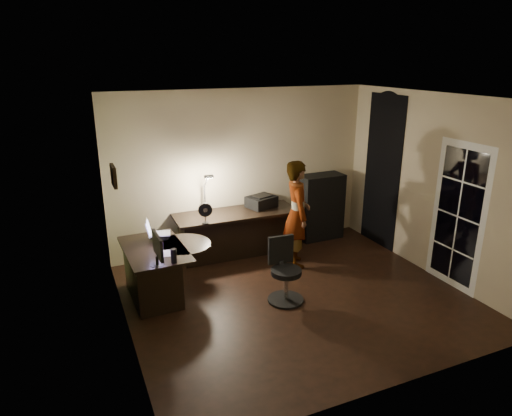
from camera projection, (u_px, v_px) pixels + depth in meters
name	position (u px, v px, depth m)	size (l,w,h in m)	color
floor	(296.00, 297.00, 6.34)	(4.50, 4.00, 0.01)	black
ceiling	(302.00, 97.00, 5.48)	(4.50, 4.00, 0.01)	silver
wall_back	(242.00, 171.00, 7.66)	(4.50, 0.01, 2.70)	#BEAD8B
wall_front	(403.00, 266.00, 4.16)	(4.50, 0.01, 2.70)	#BEAD8B
wall_left	(120.00, 229.00, 5.06)	(0.01, 4.00, 2.70)	#BEAD8B
wall_right	(433.00, 186.00, 6.76)	(0.01, 4.00, 2.70)	#BEAD8B
green_wall_overlay	(121.00, 229.00, 5.07)	(0.00, 4.00, 2.70)	#4C5A26
arched_doorway	(382.00, 172.00, 7.77)	(0.01, 0.90, 2.60)	black
french_door	(458.00, 216.00, 6.37)	(0.02, 0.92, 2.10)	white
framed_picture	(113.00, 176.00, 5.31)	(0.04, 0.30, 0.25)	black
desk_left	(156.00, 273.00, 6.23)	(0.78, 1.26, 0.73)	black
desk_right	(237.00, 234.00, 7.54)	(2.03, 0.71, 0.76)	black
cabinet	(321.00, 207.00, 8.24)	(0.79, 0.40, 1.19)	black
laptop_stand	(160.00, 237.00, 6.41)	(0.21, 0.18, 0.09)	silver
laptop	(159.00, 227.00, 6.37)	(0.32, 0.30, 0.22)	silver
monitor	(157.00, 255.00, 5.58)	(0.09, 0.45, 0.30)	black
mouse	(158.00, 253.00, 5.96)	(0.06, 0.09, 0.03)	silver
phone	(207.00, 245.00, 6.22)	(0.07, 0.13, 0.01)	black
pen	(161.00, 260.00, 5.78)	(0.01, 0.15, 0.01)	black
speaker	(174.00, 256.00, 5.66)	(0.08, 0.08, 0.20)	black
notepad	(167.00, 254.00, 5.96)	(0.16, 0.22, 0.01)	silver
desk_fan	(205.00, 213.00, 6.88)	(0.21, 0.12, 0.33)	black
headphones	(272.00, 199.00, 7.97)	(0.18, 0.08, 0.08)	#111E94
printer	(261.00, 201.00, 7.65)	(0.46, 0.36, 0.20)	black
desk_lamp	(205.00, 191.00, 7.31)	(0.18, 0.33, 0.73)	black
office_chair	(286.00, 272.00, 6.10)	(0.49, 0.49, 0.88)	black
person	(297.00, 214.00, 7.08)	(0.61, 0.40, 1.70)	#D8A88C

